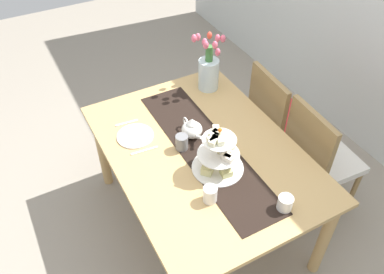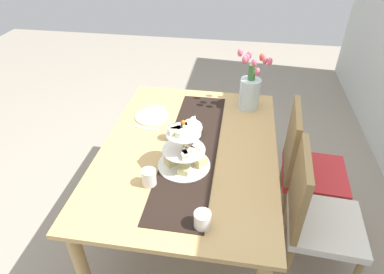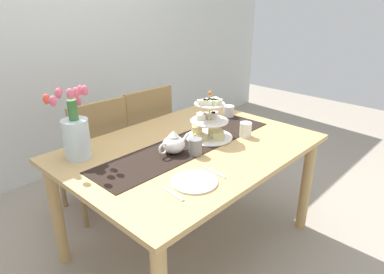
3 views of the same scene
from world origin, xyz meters
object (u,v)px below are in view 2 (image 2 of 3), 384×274
mug_grey (174,132)px  teapot (192,127)px  chair_right (315,215)px  cream_jug (202,220)px  tiered_cake_stand (184,151)px  dinner_plate_left (152,116)px  fork_left (157,106)px  dining_table (189,159)px  knife_left (146,128)px  chair_left (305,165)px  mug_white_text (149,178)px  tulip_vase (250,89)px

mug_grey → teapot: bearing=123.3°
chair_right → cream_jug: (0.35, -0.60, 0.26)m
chair_right → tiered_cake_stand: tiered_cake_stand is taller
dinner_plate_left → fork_left: size_ratio=1.53×
dining_table → knife_left: 0.37m
teapot → knife_left: 0.32m
chair_left → cream_jug: size_ratio=10.71×
chair_right → mug_white_text: size_ratio=9.58×
dining_table → cream_jug: size_ratio=17.55×
dining_table → chair_left: size_ratio=1.64×
chair_right → cream_jug: bearing=-59.6°
dinner_plate_left → dining_table: bearing=46.1°
fork_left → mug_white_text: bearing=11.3°
chair_right → fork_left: (-0.68, -1.08, 0.22)m
cream_jug → dinner_plate_left: size_ratio=0.37×
chair_right → chair_left: bearing=180.0°
teapot → dinner_plate_left: (-0.16, -0.31, -0.05)m
cream_jug → fork_left: size_ratio=0.57×
chair_right → tulip_vase: size_ratio=2.15×
cream_jug → dinner_plate_left: 1.00m
cream_jug → fork_left: 1.13m
tulip_vase → mug_grey: 0.66m
dinner_plate_left → mug_grey: (0.23, 0.21, 0.05)m
tiered_cake_stand → fork_left: 0.70m
chair_right → knife_left: (-0.39, -1.08, 0.22)m
chair_right → tiered_cake_stand: size_ratio=2.99×
tiered_cake_stand → tulip_vase: 0.80m
cream_jug → knife_left: cream_jug is taller
chair_left → tulip_vase: size_ratio=2.15×
dining_table → fork_left: size_ratio=9.94×
dining_table → mug_grey: mug_grey is taller
cream_jug → dinner_plate_left: cream_jug is taller
chair_right → fork_left: size_ratio=6.07×
dining_table → dinner_plate_left: bearing=-133.9°
teapot → fork_left: bearing=-134.4°
tulip_vase → dining_table: bearing=-32.8°
chair_left → chair_right: same height
mug_grey → mug_white_text: mug_grey is taller
chair_right → teapot: chair_right is taller
fork_left → mug_white_text: mug_white_text is taller
tiered_cake_stand → mug_white_text: bearing=-41.7°
dinner_plate_left → tulip_vase: bearing=109.9°
tulip_vase → fork_left: size_ratio=2.82×
tulip_vase → mug_grey: size_ratio=4.45×
chair_left → mug_grey: chair_left is taller
dinner_plate_left → mug_grey: mug_grey is taller
teapot → mug_white_text: (0.49, -0.15, -0.01)m
tulip_vase → fork_left: bearing=-81.8°
tiered_cake_stand → mug_grey: 0.27m
tulip_vase → knife_left: bearing=-59.9°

